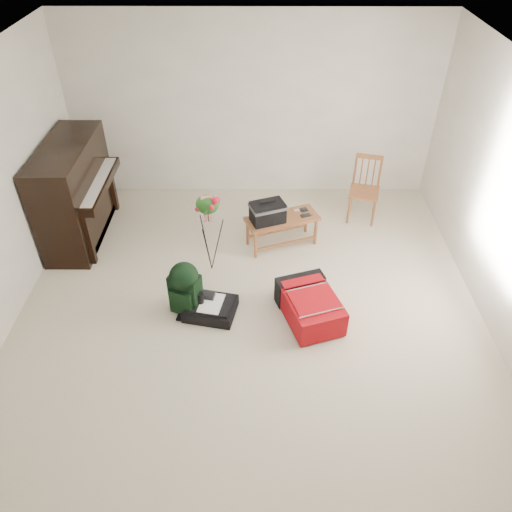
{
  "coord_description": "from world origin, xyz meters",
  "views": [
    {
      "loc": [
        0.09,
        -3.73,
        3.84
      ],
      "look_at": [
        0.07,
        0.35,
        0.62
      ],
      "focal_mm": 35.0,
      "sensor_mm": 36.0,
      "label": 1
    }
  ],
  "objects_px": {
    "bench": "(271,212)",
    "flower_stand": "(209,234)",
    "piano": "(76,194)",
    "black_duffel": "(210,307)",
    "red_suitcase": "(310,302)",
    "green_backpack": "(185,286)",
    "dining_chair": "(364,190)"
  },
  "relations": [
    {
      "from": "black_duffel",
      "to": "dining_chair",
      "type": "bearing_deg",
      "value": 55.87
    },
    {
      "from": "piano",
      "to": "bench",
      "type": "xyz_separation_m",
      "value": [
        2.44,
        -0.22,
        -0.11
      ]
    },
    {
      "from": "bench",
      "to": "black_duffel",
      "type": "distance_m",
      "value": 1.47
    },
    {
      "from": "flower_stand",
      "to": "piano",
      "type": "bearing_deg",
      "value": 146.89
    },
    {
      "from": "green_backpack",
      "to": "flower_stand",
      "type": "xyz_separation_m",
      "value": [
        0.21,
        0.71,
        0.17
      ]
    },
    {
      "from": "red_suitcase",
      "to": "green_backpack",
      "type": "xyz_separation_m",
      "value": [
        -1.32,
        0.05,
        0.18
      ]
    },
    {
      "from": "bench",
      "to": "red_suitcase",
      "type": "bearing_deg",
      "value": -93.42
    },
    {
      "from": "piano",
      "to": "dining_chair",
      "type": "relative_size",
      "value": 1.72
    },
    {
      "from": "bench",
      "to": "dining_chair",
      "type": "xyz_separation_m",
      "value": [
        1.24,
        0.64,
        -0.06
      ]
    },
    {
      "from": "bench",
      "to": "dining_chair",
      "type": "bearing_deg",
      "value": 6.67
    },
    {
      "from": "piano",
      "to": "dining_chair",
      "type": "xyz_separation_m",
      "value": [
        3.68,
        0.42,
        -0.17
      ]
    },
    {
      "from": "piano",
      "to": "black_duffel",
      "type": "bearing_deg",
      "value": -39.78
    },
    {
      "from": "bench",
      "to": "dining_chair",
      "type": "distance_m",
      "value": 1.4
    },
    {
      "from": "piano",
      "to": "black_duffel",
      "type": "height_order",
      "value": "piano"
    },
    {
      "from": "dining_chair",
      "to": "black_duffel",
      "type": "distance_m",
      "value": 2.71
    },
    {
      "from": "red_suitcase",
      "to": "dining_chair",
      "type": "bearing_deg",
      "value": 47.47
    },
    {
      "from": "bench",
      "to": "black_duffel",
      "type": "bearing_deg",
      "value": -138.94
    },
    {
      "from": "bench",
      "to": "red_suitcase",
      "type": "distance_m",
      "value": 1.36
    },
    {
      "from": "green_backpack",
      "to": "dining_chair",
      "type": "bearing_deg",
      "value": 61.68
    },
    {
      "from": "red_suitcase",
      "to": "green_backpack",
      "type": "bearing_deg",
      "value": 159.31
    },
    {
      "from": "dining_chair",
      "to": "black_duffel",
      "type": "relative_size",
      "value": 1.44
    },
    {
      "from": "dining_chair",
      "to": "black_duffel",
      "type": "height_order",
      "value": "dining_chair"
    },
    {
      "from": "piano",
      "to": "red_suitcase",
      "type": "xyz_separation_m",
      "value": [
        2.83,
        -1.48,
        -0.43
      ]
    },
    {
      "from": "piano",
      "to": "bench",
      "type": "relative_size",
      "value": 1.55
    },
    {
      "from": "piano",
      "to": "red_suitcase",
      "type": "distance_m",
      "value": 3.22
    },
    {
      "from": "black_duffel",
      "to": "piano",
      "type": "bearing_deg",
      "value": 151.51
    },
    {
      "from": "red_suitcase",
      "to": "black_duffel",
      "type": "distance_m",
      "value": 1.07
    },
    {
      "from": "bench",
      "to": "flower_stand",
      "type": "bearing_deg",
      "value": -166.12
    },
    {
      "from": "dining_chair",
      "to": "flower_stand",
      "type": "distance_m",
      "value": 2.27
    },
    {
      "from": "piano",
      "to": "bench",
      "type": "distance_m",
      "value": 2.45
    },
    {
      "from": "black_duffel",
      "to": "green_backpack",
      "type": "distance_m",
      "value": 0.37
    },
    {
      "from": "red_suitcase",
      "to": "green_backpack",
      "type": "height_order",
      "value": "green_backpack"
    }
  ]
}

